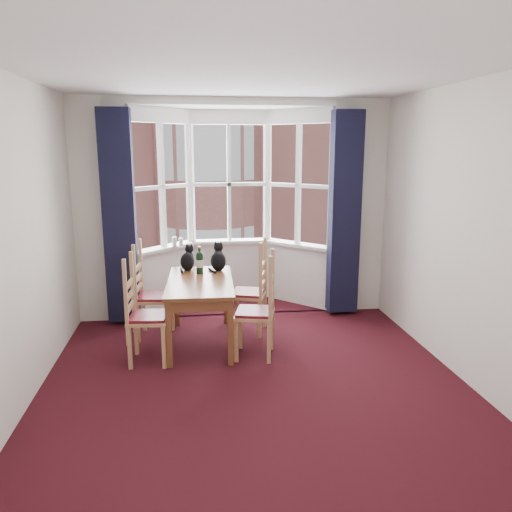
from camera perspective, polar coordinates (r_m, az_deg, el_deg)
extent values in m
plane|color=black|center=(4.72, 0.16, -15.39)|extent=(4.50, 4.50, 0.00)
plane|color=white|center=(4.22, 0.18, 20.57)|extent=(4.50, 4.50, 0.00)
plane|color=silver|center=(4.45, -26.27, 0.75)|extent=(0.00, 4.50, 4.50)
plane|color=silver|center=(4.93, 23.87, 2.00)|extent=(0.00, 4.50, 4.50)
plane|color=silver|center=(2.13, 8.51, -9.84)|extent=(4.00, 0.00, 4.00)
cube|color=silver|center=(6.53, -17.17, 4.80)|extent=(0.70, 0.12, 2.80)
cube|color=silver|center=(6.81, 11.49, 5.40)|extent=(0.70, 0.12, 2.80)
cube|color=black|center=(6.32, -15.35, 4.23)|extent=(0.38, 0.22, 2.60)
cube|color=black|center=(6.57, 10.08, 4.77)|extent=(0.38, 0.22, 2.60)
cube|color=brown|center=(5.61, -6.42, -2.99)|extent=(0.77, 1.37, 0.04)
cube|color=brown|center=(5.15, -9.92, -8.85)|extent=(0.06, 0.06, 0.70)
cube|color=brown|center=(6.33, -9.07, -4.78)|extent=(0.06, 0.06, 0.70)
cube|color=brown|center=(5.14, -2.93, -8.73)|extent=(0.06, 0.06, 0.70)
cube|color=brown|center=(6.31, -3.43, -4.67)|extent=(0.06, 0.06, 0.70)
cube|color=tan|center=(5.28, -12.19, -6.89)|extent=(0.43, 0.45, 0.06)
cube|color=maroon|center=(5.28, -12.19, -6.74)|extent=(0.39, 0.41, 0.03)
cube|color=tan|center=(5.96, -11.50, -4.64)|extent=(0.44, 0.46, 0.06)
cube|color=maroon|center=(5.96, -11.51, -4.50)|extent=(0.40, 0.42, 0.03)
cube|color=tan|center=(5.30, -0.19, -6.53)|extent=(0.49, 0.50, 0.06)
cube|color=maroon|center=(5.30, -0.19, -6.37)|extent=(0.44, 0.45, 0.03)
cube|color=tan|center=(5.98, -0.91, -4.31)|extent=(0.51, 0.52, 0.06)
cube|color=maroon|center=(5.98, -0.91, -4.17)|extent=(0.46, 0.47, 0.03)
ellipsoid|color=black|center=(6.07, -7.86, -0.65)|extent=(0.23, 0.27, 0.22)
sphere|color=black|center=(6.11, -7.64, 0.79)|extent=(0.13, 0.13, 0.10)
cone|color=black|center=(6.11, -7.91, 1.28)|extent=(0.05, 0.05, 0.05)
cone|color=black|center=(6.09, -7.40, 1.26)|extent=(0.05, 0.05, 0.05)
ellipsoid|color=black|center=(6.01, -4.34, -0.60)|extent=(0.21, 0.26, 0.24)
sphere|color=black|center=(6.06, -4.32, 1.00)|extent=(0.13, 0.13, 0.11)
cone|color=black|center=(6.05, -4.63, 1.53)|extent=(0.05, 0.05, 0.05)
cone|color=black|center=(6.05, -4.03, 1.53)|extent=(0.05, 0.05, 0.05)
cylinder|color=black|center=(5.88, -6.45, -0.89)|extent=(0.08, 0.08, 0.23)
sphere|color=black|center=(5.86, -6.48, 0.16)|extent=(0.08, 0.08, 0.08)
cylinder|color=black|center=(5.85, -6.49, 0.59)|extent=(0.03, 0.03, 0.10)
cylinder|color=gold|center=(5.84, -6.50, 1.01)|extent=(0.03, 0.03, 0.02)
cylinder|color=silver|center=(5.88, -6.45, -0.84)|extent=(0.08, 0.08, 0.09)
cylinder|color=white|center=(6.86, -9.31, 1.61)|extent=(0.06, 0.06, 0.13)
cylinder|color=white|center=(6.89, -8.57, 1.59)|extent=(0.06, 0.06, 0.11)
plane|color=#333335|center=(37.30, -6.55, -0.40)|extent=(80.00, 80.00, 0.00)
cube|color=#A65F55|center=(18.43, -5.90, 8.59)|extent=(18.00, 6.00, 14.00)
cylinder|color=#A65F55|center=(15.44, -5.53, 7.87)|extent=(3.20, 3.20, 14.00)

